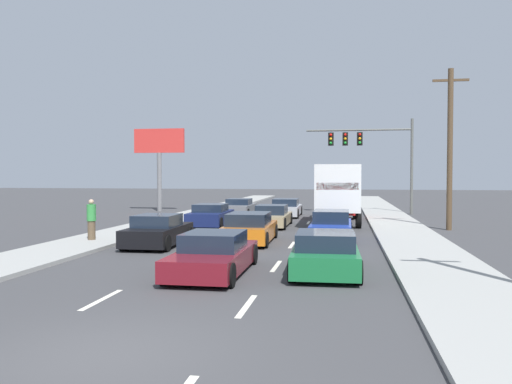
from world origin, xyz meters
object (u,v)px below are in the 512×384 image
Objects in this scene: car_maroon at (214,255)px; roadside_billboard at (159,152)px; car_blue at (331,226)px; traffic_signal_mast at (363,144)px; car_tan at (272,217)px; car_navy at (211,216)px; car_black at (158,232)px; pedestrian_near_corner at (91,220)px; car_orange at (250,229)px; car_gray at (239,208)px; box_truck at (338,190)px; car_silver at (286,208)px; car_green at (326,254)px; utility_pole_mid at (450,147)px.

roadside_billboard reaches higher than car_maroon.
traffic_signal_mast is (1.91, 15.81, 4.51)m from car_blue.
roadside_billboard is at bearing 134.89° from car_tan.
car_navy is 1.02× the size of car_black.
car_tan is 10.46m from pedestrian_near_corner.
roadside_billboard is (-10.42, 17.33, 4.05)m from car_orange.
car_black is at bearing -111.94° from car_tan.
car_gray is 0.99× the size of car_black.
car_black is 3.85m from car_orange.
pedestrian_near_corner is at bearing -102.72° from car_gray.
car_orange is 6.98m from car_maroon.
pedestrian_near_corner is (-9.95, -2.77, 0.40)m from car_blue.
car_gray is at bearing 99.47° from car_maroon.
box_truck is (7.04, 10.68, 1.40)m from car_black.
car_silver is at bearing 125.90° from box_truck.
car_navy is 0.90× the size of car_maroon.
roadside_billboard is at bearing 101.74° from pedestrian_near_corner.
car_black is 0.53× the size of traffic_signal_mast.
pedestrian_near_corner is at bearing -134.72° from box_truck.
car_green is at bearing -90.63° from box_truck.
car_maroon is at bearing -169.44° from car_green.
traffic_signal_mast is 0.93× the size of utility_pole_mid.
traffic_signal_mast is at bearing 83.12° from car_blue.
car_green is at bearing -89.83° from car_blue.
roadside_billboard is at bearing 131.11° from car_blue.
car_gray is at bearing -27.67° from roadside_billboard.
car_blue reaches higher than car_gray.
car_gray is 0.49× the size of utility_pole_mid.
car_navy is 2.44× the size of pedestrian_near_corner.
roadside_billboard reaches higher than car_black.
car_blue is at bearing -74.73° from car_silver.
car_silver is at bearing -18.10° from roadside_billboard.
car_green is (3.21, 0.60, 0.03)m from car_maroon.
box_truck is 15.42m from car_green.
traffic_signal_mast is at bearing 51.23° from car_navy.
utility_pole_mid is (5.92, 12.94, 3.74)m from car_green.
car_orange is 12.00m from utility_pole_mid.
car_navy is 0.92× the size of car_tan.
car_silver is at bearing 66.64° from pedestrian_near_corner.
car_green is (6.83, -12.84, -0.01)m from car_navy.
car_black is at bearing 145.77° from car_green.
roadside_billboard reaches higher than car_blue.
roadside_billboard is at bearing 121.02° from car_orange.
pedestrian_near_corner is at bearing -164.47° from car_blue.
utility_pole_mid is 22.51m from roadside_billboard.
car_tan is 10.07m from utility_pole_mid.
car_navy is at bearing -57.17° from roadside_billboard.
car_navy is 13.92m from car_maroon.
box_truck is (3.37, 15.95, 1.44)m from car_maroon.
car_black reaches higher than car_silver.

